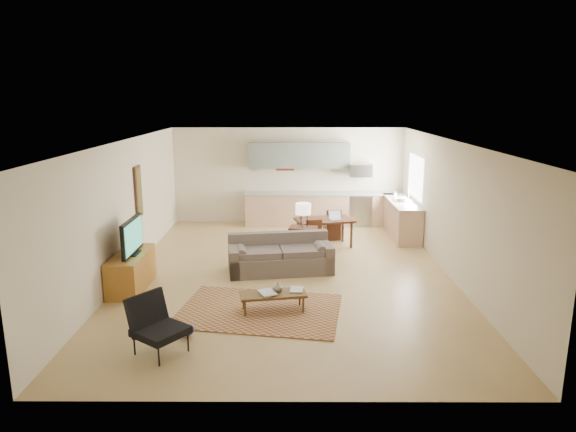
{
  "coord_description": "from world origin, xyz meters",
  "views": [
    {
      "loc": [
        0.04,
        -9.92,
        3.52
      ],
      "look_at": [
        0.0,
        0.3,
        1.15
      ],
      "focal_mm": 32.0,
      "sensor_mm": 36.0,
      "label": 1
    }
  ],
  "objects_px": {
    "dining_table": "(324,233)",
    "console_table": "(303,242)",
    "coffee_table": "(273,302)",
    "tv_credenza": "(131,271)",
    "armchair": "(160,326)",
    "sofa": "(280,254)"
  },
  "relations": [
    {
      "from": "sofa",
      "to": "armchair",
      "type": "xyz_separation_m",
      "value": [
        -1.61,
        -3.47,
        0.03
      ]
    },
    {
      "from": "armchair",
      "to": "console_table",
      "type": "relative_size",
      "value": 1.19
    },
    {
      "from": "armchair",
      "to": "dining_table",
      "type": "distance_m",
      "value": 5.94
    },
    {
      "from": "coffee_table",
      "to": "tv_credenza",
      "type": "bearing_deg",
      "value": 148.12
    },
    {
      "from": "coffee_table",
      "to": "tv_credenza",
      "type": "distance_m",
      "value": 2.93
    },
    {
      "from": "armchair",
      "to": "dining_table",
      "type": "relative_size",
      "value": 0.62
    },
    {
      "from": "console_table",
      "to": "dining_table",
      "type": "bearing_deg",
      "value": 70.08
    },
    {
      "from": "armchair",
      "to": "dining_table",
      "type": "xyz_separation_m",
      "value": [
        2.64,
        5.32,
        -0.08
      ]
    },
    {
      "from": "coffee_table",
      "to": "dining_table",
      "type": "height_order",
      "value": "dining_table"
    },
    {
      "from": "coffee_table",
      "to": "console_table",
      "type": "height_order",
      "value": "console_table"
    },
    {
      "from": "sofa",
      "to": "armchair",
      "type": "bearing_deg",
      "value": -123.85
    },
    {
      "from": "armchair",
      "to": "tv_credenza",
      "type": "relative_size",
      "value": 0.57
    },
    {
      "from": "armchair",
      "to": "tv_credenza",
      "type": "distance_m",
      "value": 2.81
    },
    {
      "from": "coffee_table",
      "to": "console_table",
      "type": "xyz_separation_m",
      "value": [
        0.58,
        3.01,
        0.18
      ]
    },
    {
      "from": "dining_table",
      "to": "console_table",
      "type": "bearing_deg",
      "value": -136.81
    },
    {
      "from": "coffee_table",
      "to": "tv_credenza",
      "type": "xyz_separation_m",
      "value": [
        -2.71,
        1.1,
        0.17
      ]
    },
    {
      "from": "sofa",
      "to": "dining_table",
      "type": "height_order",
      "value": "sofa"
    },
    {
      "from": "armchair",
      "to": "sofa",
      "type": "bearing_deg",
      "value": 11.62
    },
    {
      "from": "tv_credenza",
      "to": "console_table",
      "type": "bearing_deg",
      "value": 30.2
    },
    {
      "from": "coffee_table",
      "to": "tv_credenza",
      "type": "height_order",
      "value": "tv_credenza"
    },
    {
      "from": "tv_credenza",
      "to": "console_table",
      "type": "xyz_separation_m",
      "value": [
        3.28,
        1.91,
        0.02
      ]
    },
    {
      "from": "coffee_table",
      "to": "tv_credenza",
      "type": "relative_size",
      "value": 0.77
    }
  ]
}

